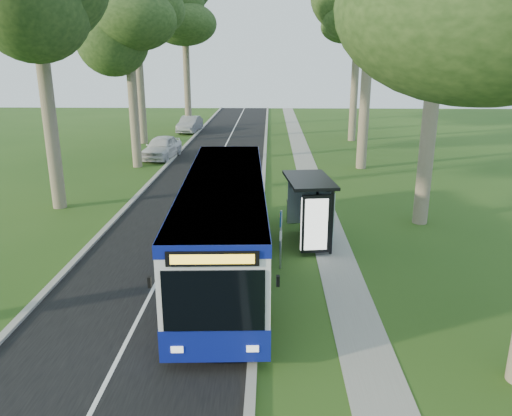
{
  "coord_description": "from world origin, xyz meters",
  "views": [
    {
      "loc": [
        0.4,
        -16.54,
        7.54
      ],
      "look_at": [
        -0.15,
        2.91,
        1.6
      ],
      "focal_mm": 35.0,
      "sensor_mm": 36.0,
      "label": 1
    }
  ],
  "objects_px": {
    "bus": "(225,223)",
    "car_silver": "(190,124)",
    "bus_stop_sign": "(281,232)",
    "bus_shelter": "(313,201)",
    "litter_bin": "(293,211)",
    "car_white": "(162,147)"
  },
  "relations": [
    {
      "from": "bus",
      "to": "car_white",
      "type": "bearing_deg",
      "value": 105.18
    },
    {
      "from": "bus_shelter",
      "to": "litter_bin",
      "type": "relative_size",
      "value": 3.19
    },
    {
      "from": "bus_shelter",
      "to": "car_silver",
      "type": "xyz_separation_m",
      "value": [
        -10.05,
        32.1,
        -1.16
      ]
    },
    {
      "from": "litter_bin",
      "to": "bus_shelter",
      "type": "bearing_deg",
      "value": -78.44
    },
    {
      "from": "bus",
      "to": "car_silver",
      "type": "height_order",
      "value": "bus"
    },
    {
      "from": "bus",
      "to": "car_silver",
      "type": "distance_m",
      "value": 35.12
    },
    {
      "from": "bus_shelter",
      "to": "litter_bin",
      "type": "bearing_deg",
      "value": 94.56
    },
    {
      "from": "bus_shelter",
      "to": "car_white",
      "type": "height_order",
      "value": "bus_shelter"
    },
    {
      "from": "bus",
      "to": "bus_shelter",
      "type": "bearing_deg",
      "value": 32.42
    },
    {
      "from": "bus",
      "to": "car_white",
      "type": "height_order",
      "value": "bus"
    },
    {
      "from": "bus_stop_sign",
      "to": "bus_shelter",
      "type": "height_order",
      "value": "bus_shelter"
    },
    {
      "from": "bus_stop_sign",
      "to": "car_white",
      "type": "distance_m",
      "value": 22.37
    },
    {
      "from": "bus_shelter",
      "to": "car_white",
      "type": "bearing_deg",
      "value": 111.75
    },
    {
      "from": "bus_stop_sign",
      "to": "litter_bin",
      "type": "bearing_deg",
      "value": 92.64
    },
    {
      "from": "bus_shelter",
      "to": "bus",
      "type": "bearing_deg",
      "value": -151.83
    },
    {
      "from": "bus",
      "to": "car_white",
      "type": "relative_size",
      "value": 2.59
    },
    {
      "from": "litter_bin",
      "to": "car_silver",
      "type": "xyz_separation_m",
      "value": [
        -9.4,
        28.9,
        0.26
      ]
    },
    {
      "from": "litter_bin",
      "to": "car_white",
      "type": "relative_size",
      "value": 0.21
    },
    {
      "from": "bus_stop_sign",
      "to": "bus_shelter",
      "type": "xyz_separation_m",
      "value": [
        1.34,
        2.25,
        0.55
      ]
    },
    {
      "from": "bus_stop_sign",
      "to": "car_white",
      "type": "relative_size",
      "value": 0.45
    },
    {
      "from": "bus",
      "to": "litter_bin",
      "type": "height_order",
      "value": "bus"
    },
    {
      "from": "bus_stop_sign",
      "to": "car_silver",
      "type": "relative_size",
      "value": 0.46
    }
  ]
}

